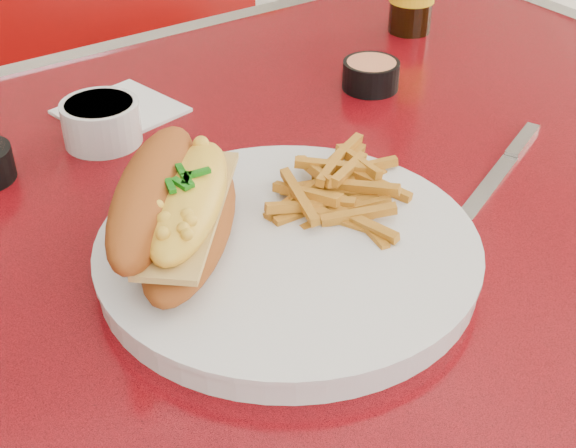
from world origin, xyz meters
TOP-DOWN VIEW (x-y plane):
  - diner_table at (0.00, 0.00)m, footprint 1.23×0.83m
  - booth_bench_far at (0.00, 0.81)m, footprint 1.20×0.51m
  - dinner_plate at (-0.05, -0.10)m, footprint 0.36×0.36m
  - mac_hoagie at (-0.12, -0.05)m, footprint 0.20×0.21m
  - fries_pile at (0.03, -0.08)m, footprint 0.13×0.12m
  - fork at (-0.03, -0.10)m, footprint 0.10×0.14m
  - gravy_ramekin at (-0.08, 0.18)m, footprint 0.10×0.10m
  - sauce_cup_right at (0.22, 0.12)m, footprint 0.08×0.08m
  - knife at (0.22, -0.09)m, footprint 0.19×0.09m
  - paper_napkin at (-0.04, 0.23)m, footprint 0.13×0.13m

SIDE VIEW (x-z plane):
  - booth_bench_far at x=0.00m, z-range -0.16..0.74m
  - diner_table at x=0.00m, z-range 0.22..0.99m
  - paper_napkin at x=-0.04m, z-range 0.77..0.77m
  - knife at x=0.22m, z-range 0.77..0.78m
  - dinner_plate at x=-0.05m, z-range 0.77..0.79m
  - sauce_cup_right at x=0.22m, z-range 0.77..0.80m
  - fork at x=-0.03m, z-range 0.79..0.79m
  - gravy_ramekin at x=-0.08m, z-range 0.77..0.81m
  - fries_pile at x=0.03m, z-range 0.79..0.82m
  - mac_hoagie at x=-0.12m, z-range 0.78..0.87m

